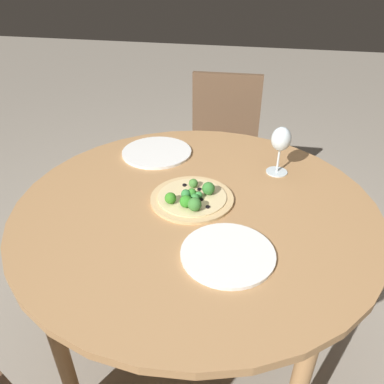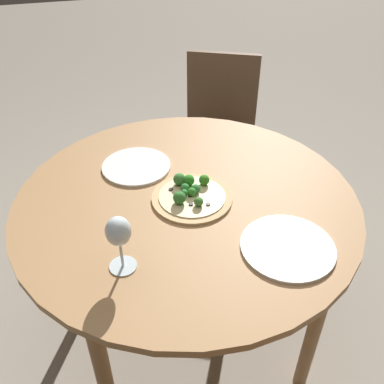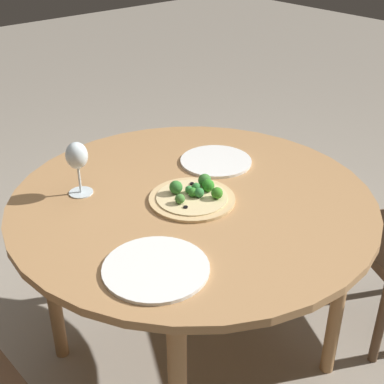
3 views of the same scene
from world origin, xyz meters
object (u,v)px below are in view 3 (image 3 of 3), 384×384
object	(u,v)px
pizza	(193,195)
plate_far	(156,268)
wine_glass	(77,158)
plate_near	(216,161)

from	to	relation	value
pizza	plate_far	size ratio (longest dim) A/B	0.98
pizza	wine_glass	xyz separation A→B (m)	(0.27, 0.25, 0.11)
wine_glass	plate_far	xyz separation A→B (m)	(-0.47, 0.06, -0.12)
wine_glass	plate_far	bearing A→B (deg)	172.89
wine_glass	plate_near	distance (m)	0.51
pizza	wine_glass	size ratio (longest dim) A/B	1.53
plate_far	wine_glass	bearing A→B (deg)	-7.11
pizza	plate_near	bearing A→B (deg)	-57.84
wine_glass	plate_far	size ratio (longest dim) A/B	0.64
pizza	plate_far	xyz separation A→B (m)	(-0.21, 0.31, -0.01)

